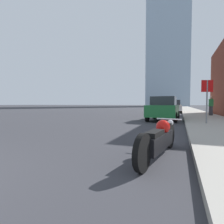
{
  "coord_description": "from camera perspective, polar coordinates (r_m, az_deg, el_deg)",
  "views": [
    {
      "loc": [
        3.91,
        -0.36,
        1.13
      ],
      "look_at": [
        1.46,
        5.91,
        0.83
      ],
      "focal_mm": 28.0,
      "sensor_mm": 36.0,
      "label": 1
    }
  ],
  "objects": [
    {
      "name": "parked_car_green",
      "position": [
        12.69,
        16.53,
        1.1
      ],
      "size": [
        2.08,
        4.13,
        1.64
      ],
      "rotation": [
        0.0,
        0.0,
        -0.05
      ],
      "color": "#1E6B33",
      "rests_on": "ground_plane"
    },
    {
      "name": "stop_sign",
      "position": [
        10.16,
        28.61,
        5.21
      ],
      "size": [
        0.57,
        0.26,
        2.2
      ],
      "color": "slate",
      "rests_on": "sidewalk"
    },
    {
      "name": "motorcycle",
      "position": [
        3.92,
        15.3,
        -8.44
      ],
      "size": [
        0.72,
        2.55,
        0.78
      ],
      "rotation": [
        0.0,
        0.0,
        -0.17
      ],
      "color": "black",
      "rests_on": "ground_plane"
    },
    {
      "name": "parked_car_white",
      "position": [
        24.04,
        19.39,
        1.72
      ],
      "size": [
        2.12,
        4.64,
        1.65
      ],
      "rotation": [
        0.0,
        0.0,
        0.06
      ],
      "color": "silver",
      "rests_on": "ground_plane"
    },
    {
      "name": "parked_car_black",
      "position": [
        37.1,
        19.58,
        2.0
      ],
      "size": [
        2.01,
        3.87,
        1.72
      ],
      "rotation": [
        0.0,
        0.0,
        0.02
      ],
      "color": "black",
      "rests_on": "ground_plane"
    },
    {
      "name": "parked_car_silver",
      "position": [
        49.9,
        20.43,
        2.13
      ],
      "size": [
        2.11,
        4.47,
        1.76
      ],
      "rotation": [
        0.0,
        0.0,
        0.05
      ],
      "color": "#BCBCC1",
      "rests_on": "ground_plane"
    },
    {
      "name": "pedestrian",
      "position": [
        17.46,
        29.59,
        1.81
      ],
      "size": [
        0.36,
        0.23,
        1.66
      ],
      "color": "#38383D",
      "rests_on": "sidewalk"
    },
    {
      "name": "sidewalk",
      "position": [
        40.41,
        23.79,
        0.87
      ],
      "size": [
        2.95,
        240.0,
        0.15
      ],
      "color": "#9E998E",
      "rests_on": "ground_plane"
    },
    {
      "name": "distant_tower",
      "position": [
        101.6,
        18.09,
        21.89
      ],
      "size": [
        20.1,
        20.1,
        69.84
      ],
      "color": "#9EB7CC",
      "rests_on": "ground_plane"
    }
  ]
}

